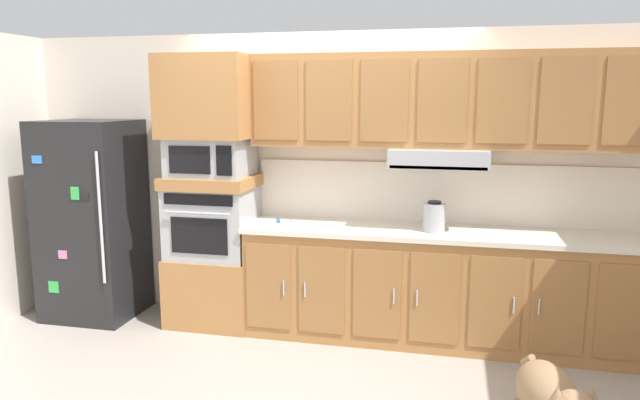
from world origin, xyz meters
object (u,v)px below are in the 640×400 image
at_px(electric_kettle, 434,217).
at_px(microwave, 211,157).
at_px(screwdriver, 280,220).
at_px(refrigerator, 92,219).
at_px(dog, 552,400).
at_px(built_in_oven, 213,221).

bearing_deg(electric_kettle, microwave, 178.55).
bearing_deg(electric_kettle, screwdriver, 177.24).
bearing_deg(microwave, screwdriver, 1.37).
bearing_deg(refrigerator, dog, -21.84).
distance_m(refrigerator, electric_kettle, 3.00).
relative_size(microwave, screwdriver, 4.15).
height_order(microwave, screwdriver, microwave).
bearing_deg(dog, microwave, -131.69).
relative_size(microwave, dog, 0.67).
xyz_separation_m(built_in_oven, electric_kettle, (1.87, -0.05, 0.13)).
bearing_deg(screwdriver, dog, -38.48).
relative_size(refrigerator, microwave, 2.73).
height_order(refrigerator, electric_kettle, refrigerator).
bearing_deg(dog, refrigerator, -122.39).
xyz_separation_m(electric_kettle, dog, (0.68, -1.50, -0.65)).
bearing_deg(screwdriver, microwave, -178.63).
xyz_separation_m(built_in_oven, microwave, (0.00, -0.00, 0.56)).
relative_size(built_in_oven, screwdriver, 4.51).
bearing_deg(microwave, electric_kettle, -1.45).
bearing_deg(microwave, built_in_oven, 179.23).
height_order(refrigerator, dog, refrigerator).
bearing_deg(screwdriver, electric_kettle, -2.76).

